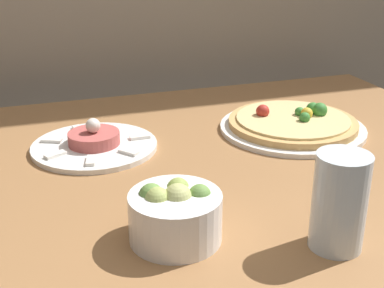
{
  "coord_description": "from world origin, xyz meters",
  "views": [
    {
      "loc": [
        -0.21,
        -0.41,
        1.15
      ],
      "look_at": [
        0.07,
        0.42,
        0.79
      ],
      "focal_mm": 50.0,
      "sensor_mm": 36.0,
      "label": 1
    }
  ],
  "objects": [
    {
      "name": "drinking_glass",
      "position": [
        0.16,
        0.11,
        0.82
      ],
      "size": [
        0.07,
        0.07,
        0.13
      ],
      "color": "silver",
      "rests_on": "dining_table"
    },
    {
      "name": "pizza_plate",
      "position": [
        0.32,
        0.52,
        0.76
      ],
      "size": [
        0.3,
        0.3,
        0.05
      ],
      "color": "white",
      "rests_on": "dining_table"
    },
    {
      "name": "dining_table",
      "position": [
        0.0,
        0.44,
        0.66
      ],
      "size": [
        1.39,
        0.87,
        0.75
      ],
      "color": "olive",
      "rests_on": "ground_plane"
    },
    {
      "name": "small_bowl",
      "position": [
        -0.03,
        0.19,
        0.79
      ],
      "size": [
        0.13,
        0.13,
        0.08
      ],
      "color": "white",
      "rests_on": "dining_table"
    },
    {
      "name": "tartare_plate",
      "position": [
        -0.09,
        0.55,
        0.76
      ],
      "size": [
        0.24,
        0.24,
        0.06
      ],
      "color": "white",
      "rests_on": "dining_table"
    }
  ]
}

